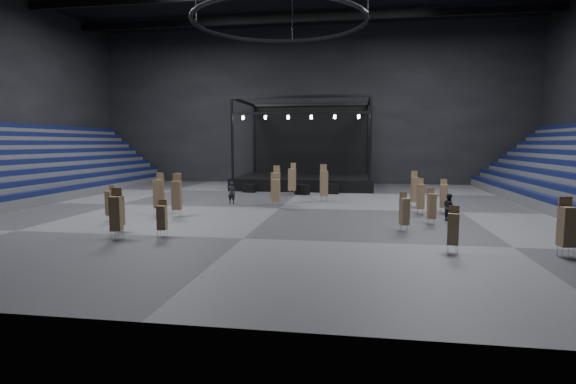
# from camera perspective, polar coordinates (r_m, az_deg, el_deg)

# --- Properties ---
(floor) EXTENTS (50.00, 50.00, 0.00)m
(floor) POSITION_cam_1_polar(r_m,az_deg,el_deg) (32.39, -1.03, -2.06)
(floor) COLOR #525255
(floor) RESTS_ON ground
(wall_back) EXTENTS (50.00, 0.20, 18.00)m
(wall_back) POSITION_cam_1_polar(r_m,az_deg,el_deg) (53.04, 2.93, 10.91)
(wall_back) COLOR black
(wall_back) RESTS_ON ground
(stage) EXTENTS (14.00, 10.00, 9.20)m
(stage) POSITION_cam_1_polar(r_m,az_deg,el_deg) (48.23, 2.29, 2.40)
(stage) COLOR black
(stage) RESTS_ON floor
(truss_ring) EXTENTS (12.30, 12.30, 5.15)m
(truss_ring) POSITION_cam_1_polar(r_m,az_deg,el_deg) (33.12, -1.08, 20.81)
(truss_ring) COLOR black
(truss_ring) RESTS_ON ceiling
(flight_case_left) EXTENTS (1.29, 0.87, 0.79)m
(flight_case_left) POSITION_cam_1_polar(r_m,az_deg,el_deg) (42.81, -4.96, 0.48)
(flight_case_left) COLOR black
(flight_case_left) RESTS_ON floor
(flight_case_mid) EXTENTS (1.50, 1.10, 0.90)m
(flight_case_mid) POSITION_cam_1_polar(r_m,az_deg,el_deg) (40.87, 1.76, 0.30)
(flight_case_mid) COLOR black
(flight_case_mid) RESTS_ON floor
(flight_case_right) EXTENTS (1.40, 0.73, 0.92)m
(flight_case_right) POSITION_cam_1_polar(r_m,az_deg,el_deg) (41.52, 5.50, 0.38)
(flight_case_right) COLOR black
(flight_case_right) RESTS_ON floor
(chair_stack_0) EXTENTS (0.63, 0.63, 2.74)m
(chair_stack_0) POSITION_cam_1_polar(r_m,az_deg,el_deg) (29.32, -13.97, -0.32)
(chair_stack_0) COLOR silver
(chair_stack_0) RESTS_ON floor
(chair_stack_1) EXTENTS (0.49, 0.49, 2.39)m
(chair_stack_1) POSITION_cam_1_polar(r_m,az_deg,el_deg) (30.66, 16.48, -0.48)
(chair_stack_1) COLOR silver
(chair_stack_1) RESTS_ON floor
(chair_stack_2) EXTENTS (0.69, 0.69, 2.91)m
(chair_stack_2) POSITION_cam_1_polar(r_m,az_deg,el_deg) (40.14, 0.53, 1.68)
(chair_stack_2) COLOR silver
(chair_stack_2) RESTS_ON floor
(chair_stack_3) EXTENTS (0.55, 0.55, 2.18)m
(chair_stack_3) POSITION_cam_1_polar(r_m,az_deg,el_deg) (28.89, -21.65, -1.25)
(chair_stack_3) COLOR silver
(chair_stack_3) RESTS_ON floor
(chair_stack_4) EXTENTS (0.54, 0.54, 2.65)m
(chair_stack_4) POSITION_cam_1_polar(r_m,az_deg,el_deg) (33.92, 15.77, 0.38)
(chair_stack_4) COLOR silver
(chair_stack_4) RESTS_ON floor
(chair_stack_5) EXTENTS (0.50, 0.50, 2.13)m
(chair_stack_5) POSITION_cam_1_polar(r_m,az_deg,el_deg) (27.06, 17.78, -1.64)
(chair_stack_5) COLOR silver
(chair_stack_5) RESTS_ON floor
(chair_stack_6) EXTENTS (0.62, 0.62, 2.49)m
(chair_stack_6) POSITION_cam_1_polar(r_m,az_deg,el_deg) (21.60, 31.91, -3.64)
(chair_stack_6) COLOR silver
(chair_stack_6) RESTS_ON floor
(chair_stack_7) EXTENTS (0.53, 0.53, 2.46)m
(chair_stack_7) POSITION_cam_1_polar(r_m,az_deg,el_deg) (32.43, -1.56, 0.26)
(chair_stack_7) COLOR silver
(chair_stack_7) RESTS_ON floor
(chair_stack_8) EXTENTS (0.55, 0.55, 2.03)m
(chair_stack_8) POSITION_cam_1_polar(r_m,az_deg,el_deg) (20.31, 20.25, -4.33)
(chair_stack_8) COLOR silver
(chair_stack_8) RESTS_ON floor
(chair_stack_9) EXTENTS (0.55, 0.55, 2.11)m
(chair_stack_9) POSITION_cam_1_polar(r_m,az_deg,el_deg) (24.57, 14.57, -2.33)
(chair_stack_9) COLOR silver
(chair_stack_9) RESTS_ON floor
(chair_stack_10) EXTENTS (0.55, 0.55, 1.92)m
(chair_stack_10) POSITION_cam_1_polar(r_m,az_deg,el_deg) (25.21, -20.68, -2.48)
(chair_stack_10) COLOR silver
(chair_stack_10) RESTS_ON floor
(chair_stack_11) EXTENTS (0.66, 0.66, 2.98)m
(chair_stack_11) POSITION_cam_1_polar(r_m,az_deg,el_deg) (33.98, -1.58, 0.91)
(chair_stack_11) COLOR silver
(chair_stack_11) RESTS_ON floor
(chair_stack_12) EXTENTS (0.69, 0.69, 2.99)m
(chair_stack_12) POSITION_cam_1_polar(r_m,az_deg,el_deg) (35.88, 4.59, 1.19)
(chair_stack_12) COLOR silver
(chair_stack_12) RESTS_ON floor
(chair_stack_13) EXTENTS (0.60, 0.60, 2.50)m
(chair_stack_13) POSITION_cam_1_polar(r_m,az_deg,el_deg) (23.37, -20.99, -2.46)
(chair_stack_13) COLOR silver
(chair_stack_13) RESTS_ON floor
(chair_stack_14) EXTENTS (0.49, 0.49, 1.86)m
(chair_stack_14) POSITION_cam_1_polar(r_m,az_deg,el_deg) (23.29, -15.71, -3.07)
(chair_stack_14) COLOR silver
(chair_stack_14) RESTS_ON floor
(chair_stack_15) EXTENTS (0.56, 0.56, 2.26)m
(chair_stack_15) POSITION_cam_1_polar(r_m,az_deg,el_deg) (37.42, -13.73, 0.70)
(chair_stack_15) COLOR silver
(chair_stack_15) RESTS_ON floor
(chair_stack_16) EXTENTS (0.60, 0.60, 2.74)m
(chair_stack_16) POSITION_cam_1_polar(r_m,az_deg,el_deg) (30.54, -16.08, -0.13)
(chair_stack_16) COLOR silver
(chair_stack_16) RESTS_ON floor
(chair_stack_17) EXTENTS (0.45, 0.45, 2.28)m
(chair_stack_17) POSITION_cam_1_polar(r_m,az_deg,el_deg) (31.76, 19.17, -0.42)
(chair_stack_17) COLOR silver
(chair_stack_17) RESTS_ON floor
(man_center) EXTENTS (0.65, 0.45, 1.72)m
(man_center) POSITION_cam_1_polar(r_m,az_deg,el_deg) (34.93, -7.18, -0.08)
(man_center) COLOR black
(man_center) RESTS_ON floor
(crew_member) EXTENTS (0.80, 0.93, 1.65)m
(crew_member) POSITION_cam_1_polar(r_m,az_deg,el_deg) (28.77, 19.78, -1.82)
(crew_member) COLOR black
(crew_member) RESTS_ON floor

